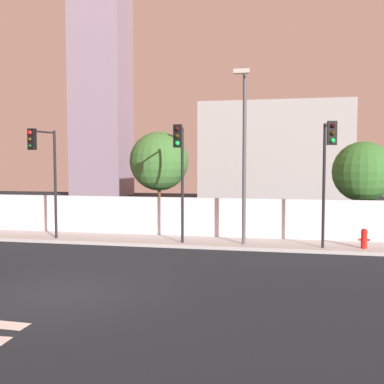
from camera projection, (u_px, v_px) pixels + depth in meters
ground_plane at (61, 294)px, 12.20m from camera, size 80.00×80.00×0.00m
sidewalk at (149, 240)px, 20.21m from camera, size 36.00×2.40×0.15m
perimeter_wall at (156, 216)px, 21.41m from camera, size 36.00×0.18×1.80m
traffic_light_left at (180, 159)px, 18.22m from camera, size 0.38×1.73×4.93m
traffic_light_center at (328, 158)px, 17.30m from camera, size 0.42×1.26×5.00m
traffic_light_right at (43, 160)px, 19.52m from camera, size 0.57×1.57×4.88m
street_lamp_curbside at (244, 146)px, 18.40m from camera, size 0.60×1.93×7.02m
fire_hydrant at (364, 238)px, 17.91m from camera, size 0.44×0.26×0.80m
roadside_tree_leftmost at (159, 161)px, 22.40m from camera, size 2.96×2.96×5.14m
roadside_tree_midleft at (363, 172)px, 20.51m from camera, size 2.77×2.77×4.56m
low_building_distant at (275, 158)px, 33.86m from camera, size 10.84×6.00×7.97m
tower_on_skyline at (101, 46)px, 48.56m from camera, size 5.68×5.00×32.63m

